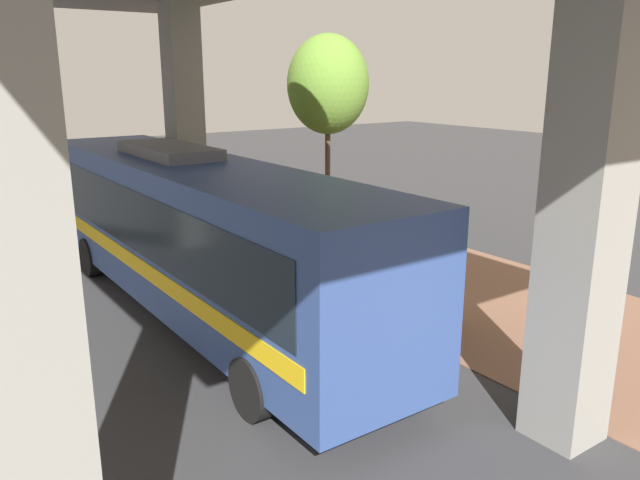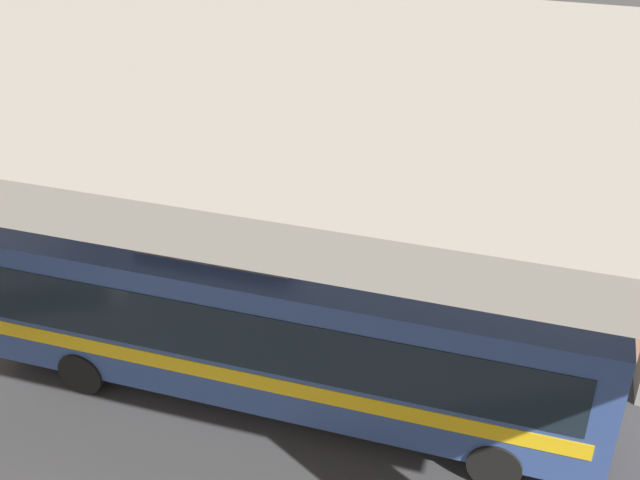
{
  "view_description": "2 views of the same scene",
  "coord_description": "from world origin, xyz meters",
  "px_view_note": "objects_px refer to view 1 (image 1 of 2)",
  "views": [
    {
      "loc": [
        8.02,
        11.02,
        5.1
      ],
      "look_at": [
        -0.72,
        -1.32,
        1.04
      ],
      "focal_mm": 35.0,
      "sensor_mm": 36.0,
      "label": 1
    },
    {
      "loc": [
        14.85,
        3.62,
        11.34
      ],
      "look_at": [
        -0.91,
        -1.36,
        1.61
      ],
      "focal_mm": 45.0,
      "sensor_mm": 36.0,
      "label": 2
    }
  ],
  "objects_px": {
    "planter_front": "(288,221)",
    "bus": "(196,228)",
    "planter_middle": "(329,240)",
    "planter_back": "(427,280)",
    "street_tree_near": "(328,85)",
    "planter_extra": "(377,254)",
    "fire_hydrant": "(260,240)"
  },
  "relations": [
    {
      "from": "fire_hydrant",
      "to": "street_tree_near",
      "type": "height_order",
      "value": "street_tree_near"
    },
    {
      "from": "fire_hydrant",
      "to": "planter_extra",
      "type": "xyz_separation_m",
      "value": [
        -0.9,
        4.08,
        0.39
      ]
    },
    {
      "from": "planter_middle",
      "to": "street_tree_near",
      "type": "distance_m",
      "value": 6.02
    },
    {
      "from": "bus",
      "to": "planter_extra",
      "type": "xyz_separation_m",
      "value": [
        -4.17,
        1.01,
        -1.06
      ]
    },
    {
      "from": "bus",
      "to": "fire_hydrant",
      "type": "distance_m",
      "value": 4.72
    },
    {
      "from": "planter_front",
      "to": "street_tree_near",
      "type": "distance_m",
      "value": 4.47
    },
    {
      "from": "bus",
      "to": "planter_middle",
      "type": "distance_m",
      "value": 4.01
    },
    {
      "from": "bus",
      "to": "street_tree_near",
      "type": "xyz_separation_m",
      "value": [
        -6.59,
        -4.32,
        2.8
      ]
    },
    {
      "from": "bus",
      "to": "planter_middle",
      "type": "bearing_deg",
      "value": -172.55
    },
    {
      "from": "planter_back",
      "to": "street_tree_near",
      "type": "height_order",
      "value": "street_tree_near"
    },
    {
      "from": "fire_hydrant",
      "to": "planter_middle",
      "type": "distance_m",
      "value": 2.67
    },
    {
      "from": "planter_middle",
      "to": "street_tree_near",
      "type": "relative_size",
      "value": 0.3
    },
    {
      "from": "planter_front",
      "to": "planter_middle",
      "type": "xyz_separation_m",
      "value": [
        0.85,
        3.32,
        0.25
      ]
    },
    {
      "from": "bus",
      "to": "planter_front",
      "type": "xyz_separation_m",
      "value": [
        -4.71,
        -3.82,
        -1.22
      ]
    },
    {
      "from": "planter_front",
      "to": "planter_extra",
      "type": "bearing_deg",
      "value": 83.64
    },
    {
      "from": "planter_front",
      "to": "bus",
      "type": "bearing_deg",
      "value": 39.08
    },
    {
      "from": "bus",
      "to": "planter_back",
      "type": "height_order",
      "value": "bus"
    },
    {
      "from": "bus",
      "to": "planter_back",
      "type": "bearing_deg",
      "value": 138.97
    },
    {
      "from": "fire_hydrant",
      "to": "planter_middle",
      "type": "xyz_separation_m",
      "value": [
        -0.58,
        2.57,
        0.48
      ]
    },
    {
      "from": "fire_hydrant",
      "to": "planter_middle",
      "type": "height_order",
      "value": "planter_middle"
    },
    {
      "from": "bus",
      "to": "planter_back",
      "type": "distance_m",
      "value": 4.98
    },
    {
      "from": "fire_hydrant",
      "to": "planter_extra",
      "type": "height_order",
      "value": "planter_extra"
    },
    {
      "from": "planter_back",
      "to": "planter_front",
      "type": "bearing_deg",
      "value": -98.35
    },
    {
      "from": "planter_back",
      "to": "planter_extra",
      "type": "distance_m",
      "value": 2.25
    },
    {
      "from": "bus",
      "to": "planter_front",
      "type": "relative_size",
      "value": 8.47
    },
    {
      "from": "bus",
      "to": "planter_middle",
      "type": "xyz_separation_m",
      "value": [
        -3.85,
        -0.5,
        -0.97
      ]
    },
    {
      "from": "street_tree_near",
      "to": "bus",
      "type": "bearing_deg",
      "value": 33.29
    },
    {
      "from": "bus",
      "to": "fire_hydrant",
      "type": "xyz_separation_m",
      "value": [
        -3.28,
        -3.07,
        -1.45
      ]
    },
    {
      "from": "bus",
      "to": "planter_back",
      "type": "relative_size",
      "value": 6.71
    },
    {
      "from": "planter_extra",
      "to": "planter_front",
      "type": "bearing_deg",
      "value": -96.36
    },
    {
      "from": "planter_middle",
      "to": "planter_back",
      "type": "bearing_deg",
      "value": 87.28
    },
    {
      "from": "planter_middle",
      "to": "planter_extra",
      "type": "height_order",
      "value": "planter_middle"
    }
  ]
}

